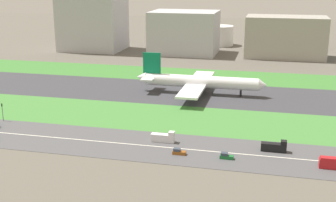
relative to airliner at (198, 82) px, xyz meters
name	(u,v)px	position (x,y,z in m)	size (l,w,h in m)	color
ground_plane	(174,92)	(-11.74, 0.00, -6.23)	(800.00, 800.00, 0.00)	#5B564C
runway	(174,92)	(-11.74, 0.00, -6.18)	(280.00, 46.00, 0.10)	#38383D
grass_median_north	(189,75)	(-11.74, 41.00, -6.18)	(280.00, 36.00, 0.10)	#3D7A33
grass_median_south	(153,117)	(-11.74, -41.00, -6.18)	(280.00, 36.00, 0.10)	#427F38
highway	(129,144)	(-11.74, -73.00, -6.18)	(280.00, 28.00, 0.10)	#4C4C4F
highway_centerline	(129,144)	(-11.74, -73.00, -6.13)	(266.00, 0.50, 0.01)	silver
airliner	(198,82)	(0.00, 0.00, 0.00)	(65.00, 56.00, 19.70)	white
truck_1	(275,147)	(37.85, -68.00, -4.56)	(8.40, 2.50, 4.00)	black
truck_2	(164,137)	(-0.52, -68.00, -4.56)	(8.40, 2.50, 4.00)	silver
car_4	(179,152)	(7.07, -78.00, -5.31)	(4.40, 1.80, 2.00)	brown
car_0	(226,156)	(22.72, -78.00, -5.31)	(4.40, 1.80, 2.00)	#19662D
traffic_light	(2,111)	(-69.61, -60.01, -1.94)	(0.36, 0.50, 7.20)	#4C4C51
terminal_building	(93,16)	(-101.74, 114.00, 20.13)	(46.07, 37.92, 52.72)	#B2B2B7
hangar_building	(184,32)	(-29.60, 114.00, 9.29)	(48.34, 38.22, 31.04)	#B2B2B7
office_tower	(285,37)	(43.17, 114.00, 8.19)	(55.26, 29.83, 28.83)	#9E998E
fuel_tank_west	(219,35)	(-9.37, 159.00, 1.79)	(23.80, 23.80, 16.03)	silver
fuel_tank_centre	(258,36)	(22.70, 159.00, 2.31)	(16.24, 16.24, 17.08)	silver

